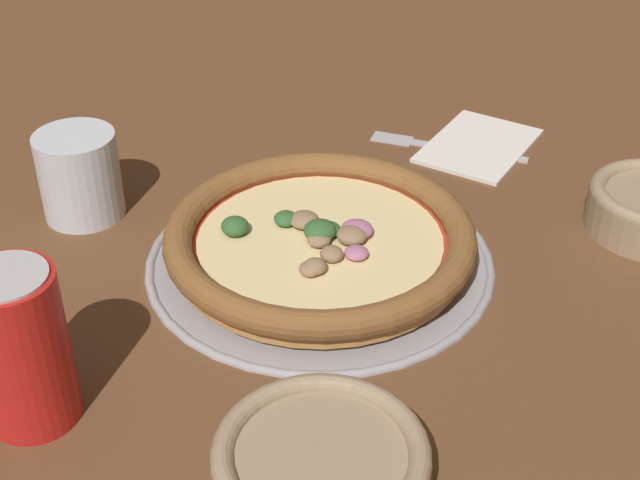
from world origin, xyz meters
name	(u,v)px	position (x,y,z in m)	size (l,w,h in m)	color
ground_plane	(320,261)	(0.00, 0.00, 0.00)	(3.00, 3.00, 0.00)	brown
pizza_tray	(320,258)	(0.00, 0.00, 0.00)	(0.31, 0.31, 0.01)	#9E9EA3
pizza	(320,239)	(0.00, 0.00, 0.02)	(0.28, 0.28, 0.03)	#BC7F42
bowl_near	(321,468)	(-0.15, -0.22, 0.03)	(0.14, 0.14, 0.05)	#9E8466
drinking_cup	(80,175)	(-0.14, 0.20, 0.04)	(0.08, 0.08, 0.08)	silver
napkin	(479,144)	(0.27, 0.08, 0.00)	(0.17, 0.15, 0.01)	white
fork	(439,146)	(0.23, 0.10, 0.00)	(0.11, 0.15, 0.00)	#B7B7BC
beverage_can	(21,348)	(-0.28, -0.04, 0.06)	(0.07, 0.07, 0.12)	red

